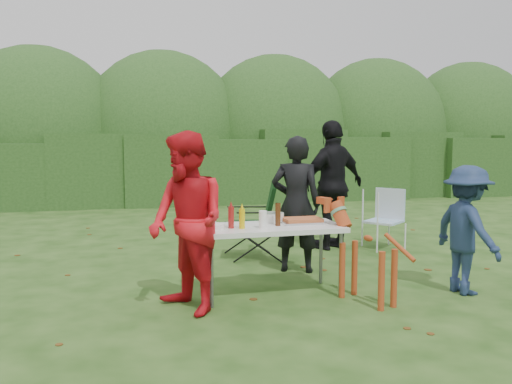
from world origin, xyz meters
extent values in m
plane|color=#1E4211|center=(0.00, 0.00, 0.00)|extent=(80.00, 80.00, 0.00)
cube|color=#23471C|center=(0.00, 8.00, 0.85)|extent=(22.00, 1.40, 1.70)
ellipsoid|color=#3D6628|center=(0.00, 9.60, 1.60)|extent=(20.00, 2.60, 3.20)
cube|color=silver|center=(0.27, -0.07, 0.71)|extent=(1.50, 0.70, 0.05)
cylinder|color=slate|center=(-0.41, -0.35, 0.34)|extent=(0.04, 0.04, 0.69)
cylinder|color=slate|center=(0.95, -0.35, 0.34)|extent=(0.04, 0.04, 0.69)
cylinder|color=slate|center=(-0.41, 0.21, 0.34)|extent=(0.04, 0.04, 0.69)
cylinder|color=slate|center=(0.95, 0.21, 0.34)|extent=(0.04, 0.04, 0.69)
imported|color=black|center=(0.85, 0.80, 0.84)|extent=(0.73, 0.62, 1.68)
imported|color=red|center=(-0.65, -0.41, 0.86)|extent=(0.94, 1.04, 1.73)
imported|color=black|center=(1.82, 1.98, 0.95)|extent=(1.21, 0.83, 1.91)
imported|color=navy|center=(2.31, -0.53, 0.69)|extent=(0.59, 0.93, 1.37)
cube|color=#B7B7BA|center=(0.65, 0.01, 0.75)|extent=(0.45, 0.30, 0.02)
cube|color=#B25A2F|center=(0.65, 0.01, 0.78)|extent=(0.40, 0.26, 0.04)
cylinder|color=#D8BE0A|center=(-0.06, -0.16, 0.84)|extent=(0.06, 0.06, 0.20)
cylinder|color=maroon|center=(-0.16, -0.11, 0.85)|extent=(0.06, 0.06, 0.22)
cylinder|color=#47230F|center=(0.34, -0.09, 0.86)|extent=(0.06, 0.06, 0.24)
cylinder|color=white|center=(-0.34, 0.11, 0.87)|extent=(0.12, 0.12, 0.26)
cylinder|color=white|center=(0.15, -0.20, 0.83)|extent=(0.08, 0.08, 0.18)
cylinder|color=silver|center=(0.35, 0.17, 0.79)|extent=(0.26, 0.26, 0.10)
cylinder|color=white|center=(-0.35, -0.11, 0.77)|extent=(0.24, 0.24, 0.05)
camera|label=1|loc=(-1.29, -5.46, 1.69)|focal=38.00mm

